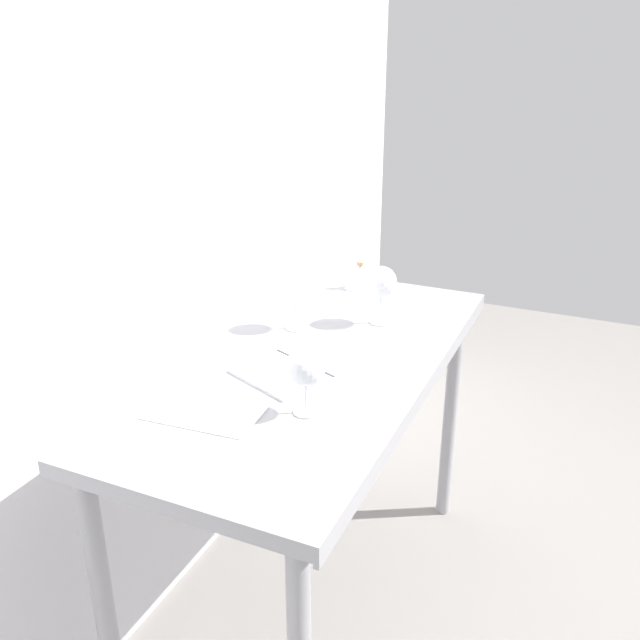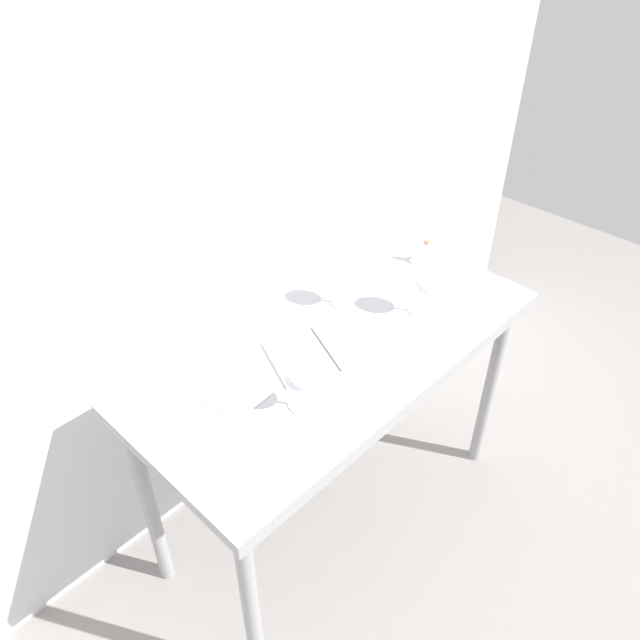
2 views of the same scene
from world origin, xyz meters
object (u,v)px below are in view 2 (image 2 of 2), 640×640
tasting_sheet_upper (224,385)px  tasting_sheet_lower (391,284)px  wine_glass_near_left (298,376)px  wine_glass_far_right (342,274)px  decanter_funnel (425,252)px  open_notebook (326,350)px  wine_glass_near_right (421,280)px

tasting_sheet_upper → tasting_sheet_lower: 0.76m
wine_glass_near_left → wine_glass_far_right: (0.45, 0.25, 0.00)m
decanter_funnel → wine_glass_far_right: bearing=173.6°
open_notebook → tasting_sheet_lower: (0.43, 0.08, -0.00)m
wine_glass_far_right → open_notebook: 0.29m
open_notebook → tasting_sheet_upper: size_ratio=1.53×
tasting_sheet_upper → tasting_sheet_lower: same height
wine_glass_near_left → tasting_sheet_upper: (-0.10, 0.22, -0.12)m
wine_glass_near_left → open_notebook: (0.23, 0.11, -0.11)m
wine_glass_near_right → tasting_sheet_lower: 0.22m
tasting_sheet_lower → decanter_funnel: 0.21m
wine_glass_near_left → wine_glass_far_right: wine_glass_far_right is taller
wine_glass_near_left → wine_glass_near_right: size_ratio=0.91×
open_notebook → wine_glass_near_left: bearing=-131.9°
wine_glass_near_left → tasting_sheet_lower: size_ratio=0.81×
wine_glass_near_left → decanter_funnel: 0.90m
wine_glass_near_right → tasting_sheet_lower: size_ratio=0.89×
decanter_funnel → open_notebook: bearing=-172.1°
wine_glass_near_right → open_notebook: wine_glass_near_right is taller
wine_glass_near_left → wine_glass_far_right: 0.51m
decanter_funnel → tasting_sheet_upper: bearing=178.8°
wine_glass_far_right → open_notebook: bearing=-148.6°
wine_glass_near_left → wine_glass_far_right: size_ratio=0.97×
open_notebook → tasting_sheet_lower: bearing=33.2°
wine_glass_near_left → tasting_sheet_upper: wine_glass_near_left is taller
tasting_sheet_upper → decanter_funnel: size_ratio=1.93×
wine_glass_near_left → decanter_funnel: (0.87, 0.20, -0.07)m
wine_glass_near_right → wine_glass_far_right: (-0.15, 0.22, -0.01)m
tasting_sheet_upper → tasting_sheet_lower: bearing=-6.2°
wine_glass_far_right → tasting_sheet_lower: bearing=-13.8°
open_notebook → tasting_sheet_lower: 0.44m
wine_glass_near_right → decanter_funnel: wine_glass_near_right is taller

